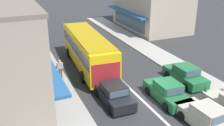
% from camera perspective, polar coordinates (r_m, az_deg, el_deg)
% --- Properties ---
extents(ground_plane, '(140.00, 140.00, 0.00)m').
position_cam_1_polar(ground_plane, '(19.55, 6.67, -8.11)').
color(ground_plane, '#2D2D30').
extents(lane_centre_line, '(0.20, 28.00, 0.01)m').
position_cam_1_polar(lane_centre_line, '(22.69, 1.72, -3.48)').
color(lane_centre_line, silver).
rests_on(lane_centre_line, ground).
extents(sidewalk_left, '(5.20, 44.00, 0.14)m').
position_cam_1_polar(sidewalk_left, '(22.81, -16.24, -4.09)').
color(sidewalk_left, '#A39E96').
rests_on(sidewalk_left, ground).
extents(kerb_right, '(2.80, 44.00, 0.12)m').
position_cam_1_polar(kerb_right, '(27.16, 11.89, 0.57)').
color(kerb_right, '#A39E96').
rests_on(kerb_right, ground).
extents(building_right_far, '(8.11, 11.39, 8.23)m').
position_cam_1_polar(building_right_far, '(38.95, 8.55, 13.41)').
color(building_right_far, '#B2A38E').
rests_on(building_right_far, ground).
extents(city_bus, '(3.18, 10.98, 3.23)m').
position_cam_1_polar(city_bus, '(24.52, -5.31, 3.15)').
color(city_bus, yellow).
rests_on(city_bus, ground).
extents(sedan_queue_far_back, '(1.92, 4.21, 1.47)m').
position_cam_1_polar(sedan_queue_far_back, '(18.92, 0.34, -6.74)').
color(sedan_queue_far_back, black).
rests_on(sedan_queue_far_back, ground).
extents(sedan_adjacent_lane_trail, '(2.00, 4.25, 1.47)m').
position_cam_1_polar(sedan_adjacent_lane_trail, '(19.58, 11.89, -6.20)').
color(sedan_adjacent_lane_trail, '#1E6638').
rests_on(sedan_adjacent_lane_trail, ground).
extents(sedan_behind_bus_mid, '(2.05, 4.28, 1.47)m').
position_cam_1_polar(sedan_behind_bus_mid, '(17.31, 19.96, -11.20)').
color(sedan_behind_bus_mid, '#B7B29E').
rests_on(sedan_behind_bus_mid, ground).
extents(parked_sedan_kerb_second, '(1.93, 4.22, 1.47)m').
position_cam_1_polar(parked_sedan_kerb_second, '(22.70, 15.63, -2.50)').
color(parked_sedan_kerb_second, '#1E6638').
rests_on(parked_sedan_kerb_second, ground).
extents(traffic_light_downstreet, '(0.33, 0.24, 4.20)m').
position_cam_1_polar(traffic_light_downstreet, '(34.41, -15.23, 9.65)').
color(traffic_light_downstreet, gray).
rests_on(traffic_light_downstreet, ground).
extents(pedestrian_with_handbag_near, '(0.64, 0.45, 1.63)m').
position_cam_1_polar(pedestrian_with_handbag_near, '(22.69, -11.29, -0.98)').
color(pedestrian_with_handbag_near, '#4C4742').
rests_on(pedestrian_with_handbag_near, sidewalk_left).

